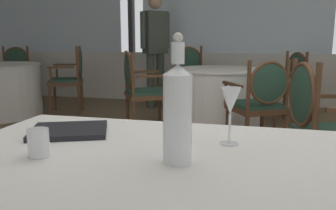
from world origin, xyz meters
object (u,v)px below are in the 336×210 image
(water_tumbler, at_px, (39,143))
(dining_chair_0_1, at_px, (287,81))
(wine_glass, at_px, (230,103))
(diner_person_1, at_px, (155,44))
(menu_book, at_px, (69,131))
(dining_chair_0_0, at_px, (261,99))
(dining_chair_0_2, at_px, (191,74))
(dining_chair_2_0, at_px, (319,121))
(dining_chair_1_2, at_px, (15,70))
(dining_chair_0_3, at_px, (140,86))
(water_bottle, at_px, (178,111))
(dining_chair_1_1, at_px, (72,74))

(water_tumbler, bearing_deg, dining_chair_0_1, 74.03)
(wine_glass, height_order, diner_person_1, diner_person_1)
(menu_book, distance_m, dining_chair_0_0, 2.35)
(water_tumbler, height_order, dining_chair_0_0, dining_chair_0_0)
(menu_book, relative_size, dining_chair_0_2, 0.28)
(dining_chair_0_1, distance_m, dining_chair_2_0, 2.31)
(menu_book, relative_size, dining_chair_1_2, 0.29)
(dining_chair_0_0, distance_m, dining_chair_0_3, 1.37)
(water_bottle, xyz_separation_m, dining_chair_1_1, (-2.36, 3.66, -0.31))
(wine_glass, bearing_deg, water_bottle, -122.29)
(dining_chair_0_3, bearing_deg, dining_chair_1_2, 121.91)
(water_tumbler, relative_size, dining_chair_0_0, 0.10)
(wine_glass, bearing_deg, dining_chair_1_1, 125.91)
(water_bottle, height_order, dining_chair_0_0, water_bottle)
(water_tumbler, xyz_separation_m, dining_chair_1_2, (-3.34, 4.31, -0.21))
(dining_chair_2_0, bearing_deg, dining_chair_1_1, 130.49)
(menu_book, bearing_deg, wine_glass, -21.79)
(dining_chair_1_2, bearing_deg, dining_chair_2_0, 35.69)
(dining_chair_0_2, bearing_deg, dining_chair_0_3, -44.80)
(diner_person_1, bearing_deg, dining_chair_0_2, 18.80)
(menu_book, xyz_separation_m, dining_chair_0_2, (-0.20, 3.90, -0.17))
(water_tumbler, bearing_deg, dining_chair_0_0, 73.66)
(dining_chair_2_0, bearing_deg, menu_book, -145.46)
(dining_chair_0_0, xyz_separation_m, dining_chair_1_2, (-4.06, 1.84, 0.04))
(water_tumbler, xyz_separation_m, dining_chair_0_1, (1.09, 3.79, -0.23))
(dining_chair_1_1, bearing_deg, dining_chair_0_2, 173.51)
(dining_chair_0_3, distance_m, dining_chair_1_1, 1.59)
(dining_chair_0_0, bearing_deg, menu_book, 131.11)
(dining_chair_0_1, bearing_deg, water_tumbler, 44.30)
(water_tumbler, bearing_deg, dining_chair_1_1, 117.54)
(dining_chair_0_0, bearing_deg, diner_person_1, 9.41)
(dining_chair_2_0, bearing_deg, wine_glass, -125.80)
(water_bottle, distance_m, dining_chair_0_0, 2.47)
(menu_book, xyz_separation_m, dining_chair_1_1, (-1.89, 3.44, -0.17))
(water_bottle, distance_m, dining_chair_1_1, 4.36)
(dining_chair_0_3, bearing_deg, dining_chair_1_1, 117.04)
(dining_chair_2_0, bearing_deg, dining_chair_0_2, 103.10)
(dining_chair_0_2, bearing_deg, menu_book, -26.83)
(dining_chair_2_0, bearing_deg, water_tumbler, -138.91)
(dining_chair_0_1, relative_size, dining_chair_1_1, 0.94)
(menu_book, xyz_separation_m, diner_person_1, (-0.81, 4.15, 0.26))
(menu_book, distance_m, diner_person_1, 4.23)
(dining_chair_1_1, bearing_deg, water_bottle, 101.13)
(menu_book, bearing_deg, water_bottle, -46.46)
(wine_glass, height_order, dining_chair_0_2, dining_chair_0_2)
(diner_person_1, bearing_deg, dining_chair_1_2, -136.94)
(dining_chair_1_1, bearing_deg, dining_chair_0_3, 125.11)
(wine_glass, height_order, menu_book, wine_glass)
(dining_chair_0_3, bearing_deg, wine_glass, -95.42)
(water_bottle, height_order, dining_chair_1_1, water_bottle)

